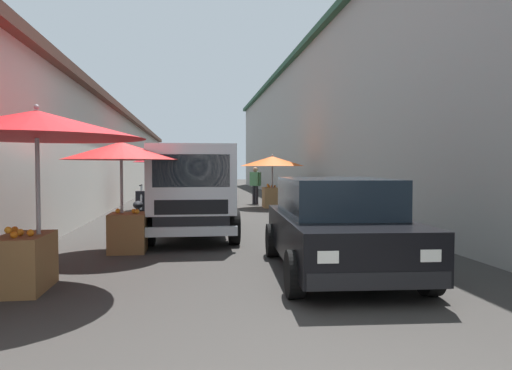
{
  "coord_description": "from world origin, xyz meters",
  "views": [
    {
      "loc": [
        -2.17,
        0.91,
        1.63
      ],
      "look_at": [
        7.58,
        -0.42,
        1.24
      ],
      "focal_mm": 32.5,
      "sensor_mm": 36.0,
      "label": 1
    }
  ],
  "objects_px": {
    "fruit_stall_near_left": "(272,166)",
    "delivery_truck": "(192,193)",
    "fruit_stall_near_right": "(122,166)",
    "fruit_stall_far_right": "(164,162)",
    "vendor_by_crates": "(255,183)",
    "parked_scooter": "(140,211)",
    "hatchback_car": "(336,225)",
    "fruit_stall_far_left": "(35,142)"
  },
  "relations": [
    {
      "from": "fruit_stall_near_left",
      "to": "delivery_truck",
      "type": "distance_m",
      "value": 8.5
    },
    {
      "from": "fruit_stall_near_left",
      "to": "fruit_stall_near_right",
      "type": "bearing_deg",
      "value": 153.92
    },
    {
      "from": "fruit_stall_far_right",
      "to": "vendor_by_crates",
      "type": "xyz_separation_m",
      "value": [
        1.98,
        -3.81,
        -0.86
      ]
    },
    {
      "from": "fruit_stall_near_right",
      "to": "parked_scooter",
      "type": "distance_m",
      "value": 3.85
    },
    {
      "from": "fruit_stall_near_right",
      "to": "hatchback_car",
      "type": "distance_m",
      "value": 4.27
    },
    {
      "from": "fruit_stall_near_left",
      "to": "hatchback_car",
      "type": "relative_size",
      "value": 0.64
    },
    {
      "from": "fruit_stall_far_left",
      "to": "fruit_stall_near_left",
      "type": "height_order",
      "value": "fruit_stall_far_left"
    },
    {
      "from": "fruit_stall_far_left",
      "to": "fruit_stall_near_right",
      "type": "bearing_deg",
      "value": -14.96
    },
    {
      "from": "fruit_stall_near_right",
      "to": "fruit_stall_far_right",
      "type": "relative_size",
      "value": 0.94
    },
    {
      "from": "fruit_stall_far_right",
      "to": "fruit_stall_near_left",
      "type": "bearing_deg",
      "value": -88.49
    },
    {
      "from": "fruit_stall_far_right",
      "to": "parked_scooter",
      "type": "height_order",
      "value": "fruit_stall_far_right"
    },
    {
      "from": "fruit_stall_far_right",
      "to": "hatchback_car",
      "type": "height_order",
      "value": "fruit_stall_far_right"
    },
    {
      "from": "delivery_truck",
      "to": "parked_scooter",
      "type": "distance_m",
      "value": 2.86
    },
    {
      "from": "delivery_truck",
      "to": "parked_scooter",
      "type": "xyz_separation_m",
      "value": [
        2.41,
        1.42,
        -0.59
      ]
    },
    {
      "from": "fruit_stall_near_right",
      "to": "fruit_stall_far_left",
      "type": "bearing_deg",
      "value": 165.04
    },
    {
      "from": "hatchback_car",
      "to": "parked_scooter",
      "type": "height_order",
      "value": "hatchback_car"
    },
    {
      "from": "fruit_stall_near_right",
      "to": "fruit_stall_near_left",
      "type": "xyz_separation_m",
      "value": [
        9.12,
        -4.46,
        0.03
      ]
    },
    {
      "from": "fruit_stall_near_left",
      "to": "delivery_truck",
      "type": "xyz_separation_m",
      "value": [
        -7.88,
        3.14,
        -0.64
      ]
    },
    {
      "from": "fruit_stall_far_left",
      "to": "parked_scooter",
      "type": "height_order",
      "value": "fruit_stall_far_left"
    },
    {
      "from": "hatchback_car",
      "to": "parked_scooter",
      "type": "bearing_deg",
      "value": 31.59
    },
    {
      "from": "fruit_stall_near_right",
      "to": "vendor_by_crates",
      "type": "height_order",
      "value": "fruit_stall_near_right"
    },
    {
      "from": "fruit_stall_near_left",
      "to": "hatchback_car",
      "type": "bearing_deg",
      "value": 175.27
    },
    {
      "from": "fruit_stall_far_left",
      "to": "delivery_truck",
      "type": "distance_m",
      "value": 4.51
    },
    {
      "from": "delivery_truck",
      "to": "parked_scooter",
      "type": "relative_size",
      "value": 2.92
    },
    {
      "from": "fruit_stall_far_left",
      "to": "vendor_by_crates",
      "type": "relative_size",
      "value": 1.73
    },
    {
      "from": "fruit_stall_near_left",
      "to": "vendor_by_crates",
      "type": "height_order",
      "value": "fruit_stall_near_left"
    },
    {
      "from": "vendor_by_crates",
      "to": "parked_scooter",
      "type": "xyz_separation_m",
      "value": [
        -7.34,
        4.14,
        -0.49
      ]
    },
    {
      "from": "fruit_stall_near_right",
      "to": "fruit_stall_far_right",
      "type": "distance_m",
      "value": 9.01
    },
    {
      "from": "fruit_stall_near_right",
      "to": "fruit_stall_far_right",
      "type": "height_order",
      "value": "fruit_stall_far_right"
    },
    {
      "from": "fruit_stall_far_right",
      "to": "fruit_stall_far_left",
      "type": "bearing_deg",
      "value": 175.35
    },
    {
      "from": "fruit_stall_near_left",
      "to": "hatchback_car",
      "type": "height_order",
      "value": "fruit_stall_near_left"
    },
    {
      "from": "vendor_by_crates",
      "to": "delivery_truck",
      "type": "bearing_deg",
      "value": 164.39
    },
    {
      "from": "hatchback_car",
      "to": "vendor_by_crates",
      "type": "xyz_separation_m",
      "value": [
        13.23,
        -0.52,
        0.2
      ]
    },
    {
      "from": "fruit_stall_far_left",
      "to": "delivery_truck",
      "type": "height_order",
      "value": "fruit_stall_far_left"
    },
    {
      "from": "fruit_stall_near_right",
      "to": "fruit_stall_far_left",
      "type": "distance_m",
      "value": 2.79
    },
    {
      "from": "fruit_stall_near_right",
      "to": "hatchback_car",
      "type": "relative_size",
      "value": 0.55
    },
    {
      "from": "fruit_stall_far_right",
      "to": "vendor_by_crates",
      "type": "bearing_deg",
      "value": -62.48
    },
    {
      "from": "fruit_stall_far_left",
      "to": "hatchback_car",
      "type": "height_order",
      "value": "fruit_stall_far_left"
    },
    {
      "from": "fruit_stall_far_right",
      "to": "vendor_by_crates",
      "type": "relative_size",
      "value": 1.46
    },
    {
      "from": "delivery_truck",
      "to": "hatchback_car",
      "type": "bearing_deg",
      "value": -147.65
    },
    {
      "from": "fruit_stall_near_right",
      "to": "hatchback_car",
      "type": "xyz_separation_m",
      "value": [
        -2.24,
        -3.52,
        -0.91
      ]
    },
    {
      "from": "fruit_stall_far_left",
      "to": "vendor_by_crates",
      "type": "xyz_separation_m",
      "value": [
        13.67,
        -4.76,
        -1.02
      ]
    }
  ]
}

